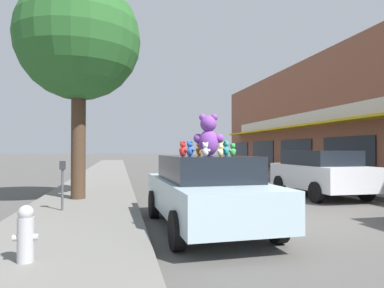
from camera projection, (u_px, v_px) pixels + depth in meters
name	position (u px, v px, depth m)	size (l,w,h in m)	color
ground_plane	(314.00, 223.00, 8.07)	(260.00, 260.00, 0.00)	#514F4C
sidewalk_near	(69.00, 231.00, 6.92)	(3.05, 90.00, 0.16)	slate
plush_art_car	(206.00, 190.00, 7.50)	(2.23, 4.75, 1.59)	#ADC6D1
teddy_bear_giant	(208.00, 136.00, 7.44)	(0.69, 0.49, 0.92)	purple
teddy_bear_cream	(220.00, 150.00, 6.59)	(0.17, 0.17, 0.25)	beige
teddy_bear_blue	(190.00, 149.00, 6.98)	(0.20, 0.23, 0.32)	blue
teddy_bear_orange	(199.00, 149.00, 7.86)	(0.22, 0.22, 0.32)	orange
teddy_bear_red	(183.00, 149.00, 6.42)	(0.18, 0.22, 0.30)	red
teddy_bear_green	(233.00, 150.00, 7.01)	(0.20, 0.16, 0.27)	green
teddy_bear_teal	(226.00, 148.00, 7.84)	(0.22, 0.25, 0.34)	teal
teddy_bear_yellow	(222.00, 149.00, 8.66)	(0.24, 0.15, 0.32)	yellow
teddy_bear_white	(205.00, 150.00, 6.74)	(0.21, 0.17, 0.28)	white
parked_car_far_center	(319.00, 172.00, 12.54)	(2.06, 4.18, 1.69)	silver
street_tree	(79.00, 40.00, 10.99)	(3.92, 3.92, 7.09)	#473323
fire_hydrant	(26.00, 234.00, 4.76)	(0.33, 0.22, 0.79)	#B2B2B7
parking_meter	(62.00, 179.00, 8.82)	(0.14, 0.10, 1.27)	#4C4C51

